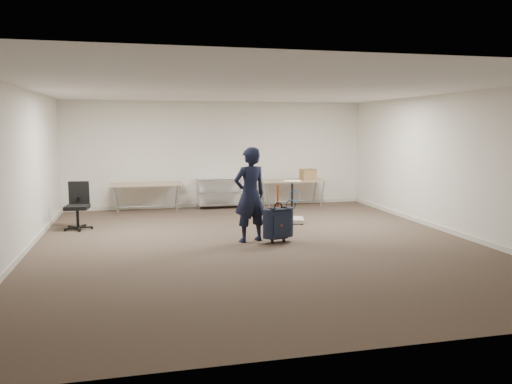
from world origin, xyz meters
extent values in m
plane|color=#423728|center=(0.00, 0.00, 0.00)|extent=(9.00, 9.00, 0.00)
plane|color=silver|center=(0.00, 4.50, 1.40)|extent=(8.00, 0.00, 8.00)
plane|color=silver|center=(0.00, -4.50, 1.40)|extent=(8.00, 0.00, 8.00)
plane|color=silver|center=(-4.00, 0.00, 1.40)|extent=(0.00, 9.00, 9.00)
plane|color=silver|center=(4.00, 0.00, 1.40)|extent=(0.00, 9.00, 9.00)
plane|color=white|center=(0.00, 0.00, 2.80)|extent=(8.00, 8.00, 0.00)
cube|color=beige|center=(0.00, 4.49, 0.05)|extent=(8.00, 0.02, 0.10)
cube|color=beige|center=(-3.99, 0.00, 0.05)|extent=(0.02, 9.00, 0.10)
cube|color=beige|center=(3.99, 0.00, 0.05)|extent=(0.02, 9.00, 0.10)
cube|color=tan|center=(-1.90, 3.95, 0.71)|extent=(1.80, 0.75, 0.03)
cylinder|color=gray|center=(-1.90, 3.95, 0.15)|extent=(1.50, 0.02, 0.02)
cylinder|color=gray|center=(-2.65, 3.65, 0.35)|extent=(0.13, 0.04, 0.69)
cylinder|color=gray|center=(-1.15, 3.65, 0.35)|extent=(0.13, 0.04, 0.69)
cylinder|color=gray|center=(-2.65, 4.25, 0.35)|extent=(0.13, 0.04, 0.69)
cylinder|color=gray|center=(-1.15, 4.25, 0.35)|extent=(0.13, 0.04, 0.69)
cube|color=tan|center=(1.90, 3.95, 0.71)|extent=(1.80, 0.75, 0.03)
cylinder|color=gray|center=(1.90, 3.95, 0.15)|extent=(1.50, 0.02, 0.02)
cylinder|color=gray|center=(1.15, 3.65, 0.35)|extent=(0.13, 0.04, 0.69)
cylinder|color=gray|center=(2.65, 3.65, 0.35)|extent=(0.13, 0.04, 0.69)
cylinder|color=gray|center=(1.15, 4.25, 0.35)|extent=(0.13, 0.04, 0.69)
cylinder|color=gray|center=(2.65, 4.25, 0.35)|extent=(0.13, 0.04, 0.69)
cylinder|color=silver|center=(-0.60, 3.98, 0.40)|extent=(0.02, 0.02, 0.80)
cylinder|color=silver|center=(0.60, 3.98, 0.40)|extent=(0.02, 0.02, 0.80)
cylinder|color=silver|center=(-0.60, 4.42, 0.40)|extent=(0.02, 0.02, 0.80)
cylinder|color=silver|center=(0.60, 4.42, 0.40)|extent=(0.02, 0.02, 0.80)
cube|color=silver|center=(0.00, 4.20, 0.10)|extent=(1.20, 0.45, 0.02)
cube|color=silver|center=(0.00, 4.20, 0.45)|extent=(1.20, 0.45, 0.02)
cube|color=silver|center=(0.00, 4.20, 0.78)|extent=(1.20, 0.45, 0.01)
imported|color=black|center=(-0.08, 0.24, 0.89)|extent=(0.74, 0.58, 1.77)
cube|color=black|center=(0.40, 0.03, 0.37)|extent=(0.44, 0.32, 0.54)
cube|color=black|center=(0.40, 0.05, 0.09)|extent=(0.38, 0.24, 0.03)
cylinder|color=black|center=(0.28, 0.00, 0.04)|extent=(0.04, 0.08, 0.07)
cylinder|color=black|center=(0.52, 0.06, 0.04)|extent=(0.04, 0.08, 0.07)
torus|color=black|center=(0.40, 0.03, 0.67)|extent=(0.17, 0.07, 0.17)
cube|color=#FF4B0D|center=(0.40, 0.05, 0.87)|extent=(0.04, 0.01, 0.41)
cylinder|color=black|center=(-3.36, 2.14, 0.05)|extent=(0.60, 0.60, 0.09)
cylinder|color=black|center=(-3.36, 2.14, 0.25)|extent=(0.06, 0.06, 0.40)
cube|color=black|center=(-3.36, 2.14, 0.47)|extent=(0.51, 0.51, 0.08)
cube|color=black|center=(-3.33, 2.36, 0.75)|extent=(0.42, 0.11, 0.48)
cube|color=beige|center=(1.24, 1.83, 0.06)|extent=(0.63, 0.63, 0.08)
cylinder|color=black|center=(1.03, 1.62, 0.02)|extent=(0.06, 0.06, 0.04)
cylinder|color=black|center=(1.24, 1.88, 0.51)|extent=(0.05, 0.05, 0.82)
cube|color=beige|center=(1.24, 1.83, 0.92)|extent=(0.43, 0.39, 0.04)
torus|color=#2259AC|center=(1.29, 1.75, 0.62)|extent=(0.28, 0.17, 0.25)
cube|color=olive|center=(2.32, 3.89, 0.87)|extent=(0.41, 0.33, 0.29)
camera|label=1|loc=(-2.08, -8.71, 2.14)|focal=35.00mm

